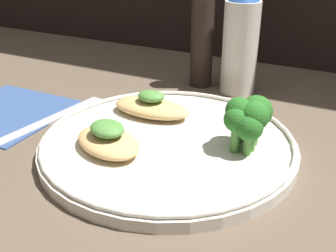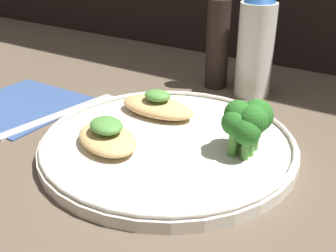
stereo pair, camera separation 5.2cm
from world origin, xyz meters
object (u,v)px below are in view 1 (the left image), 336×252
at_px(plate, 168,143).
at_px(broccoli_bunch, 248,117).
at_px(pepper_grinder, 202,40).
at_px(sauce_bottle, 241,40).

xyz_separation_m(plate, broccoli_bunch, (0.09, 0.02, 0.04)).
distance_m(broccoli_bunch, pepper_grinder, 0.26).
height_order(plate, pepper_grinder, pepper_grinder).
xyz_separation_m(broccoli_bunch, sauce_bottle, (-0.08, 0.21, 0.03)).
bearing_deg(sauce_bottle, pepper_grinder, 180.00).
xyz_separation_m(plate, pepper_grinder, (-0.05, 0.23, 0.07)).
bearing_deg(pepper_grinder, plate, -77.26).
height_order(plate, sauce_bottle, sauce_bottle).
bearing_deg(broccoli_bunch, plate, -164.92).
relative_size(sauce_bottle, pepper_grinder, 1.05).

